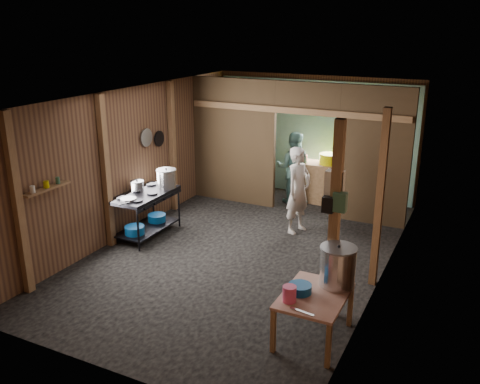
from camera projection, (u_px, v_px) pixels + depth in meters
The scene contains 42 objects.
floor at pixel (245, 250), 8.70m from camera, with size 4.50×7.00×0.00m, color black.
ceiling at pixel (246, 95), 7.88m from camera, with size 4.50×7.00×0.00m, color #3F3E3D.
wall_back at pixel (315, 136), 11.27m from camera, with size 4.50×0.00×2.60m, color brown.
wall_front at pixel (99, 264), 5.31m from camera, with size 4.50×0.00×2.60m, color brown.
wall_left at pixel (132, 161), 9.23m from camera, with size 0.00×7.00×2.60m, color brown.
wall_right at pixel (388, 197), 7.34m from camera, with size 0.00×7.00×2.60m, color brown.
partition_left at pixel (234, 141), 10.71m from camera, with size 1.85×0.10×2.60m, color #503B24.
partition_right at pixel (374, 157), 9.50m from camera, with size 1.35×0.10×2.60m, color #503B24.
partition_header at pixel (308, 98), 9.74m from camera, with size 1.30×0.10×0.60m, color #503B24.
turquoise_panel at pixel (314, 138), 11.23m from camera, with size 4.40×0.06×2.50m, color #84BFBB.
back_counter at pixel (318, 182), 10.95m from camera, with size 1.20×0.50×0.85m, color #9E744B.
wall_clock at pixel (326, 110), 10.89m from camera, with size 0.20×0.20×0.03m, color silver.
post_left_a at pixel (18, 206), 6.98m from camera, with size 0.10×0.12×2.60m, color #9E744B.
post_left_b at pixel (106, 172), 8.52m from camera, with size 0.10×0.12×2.60m, color #9E744B.
post_left_c at pixel (173, 147), 10.22m from camera, with size 0.10×0.12×2.60m, color #9E744B.
post_right at pixel (380, 200), 7.20m from camera, with size 0.10×0.12×2.60m, color #9E744B.
post_free at pixel (334, 222), 6.40m from camera, with size 0.12×0.12×2.60m, color #9E744B.
cross_beam at pixel (294, 110), 9.88m from camera, with size 4.40×0.12×0.12m, color #9E744B.
pan_lid_big at pixel (146, 138), 9.44m from camera, with size 0.34×0.34×0.03m, color slate.
pan_lid_small at pixel (159, 139), 9.81m from camera, with size 0.30×0.30×0.03m, color black.
wall_shelf at pixel (47, 189), 7.37m from camera, with size 0.14×0.80×0.03m, color #9E744B.
jar_white at pixel (32, 189), 7.13m from camera, with size 0.07×0.07×0.10m, color silver.
jar_yellow at pixel (46, 184), 7.35m from camera, with size 0.08×0.08×0.10m, color #C6BD07.
jar_green at pixel (58, 180), 7.53m from camera, with size 0.06×0.06×0.10m, color #315F45.
bag_white at pixel (334, 183), 6.34m from camera, with size 0.22×0.15×0.32m, color silver.
bag_green at pixel (340, 202), 6.23m from camera, with size 0.16×0.12×0.24m, color #315F45.
bag_black at pixel (328, 205), 6.29m from camera, with size 0.14×0.10×0.20m, color black.
gas_range at pixel (146, 214), 9.20m from camera, with size 0.70×1.36×0.80m, color black, non-canonical shape.
prep_table at pixel (313, 316), 6.21m from camera, with size 0.73×1.01×0.60m, color tan, non-canonical shape.
stove_pot_large at pixel (167, 179), 9.33m from camera, with size 0.36×0.36×0.36m, color silver, non-canonical shape.
stove_pot_med at pixel (137, 187), 9.14m from camera, with size 0.24×0.24×0.21m, color silver, non-canonical shape.
frying_pan at pixel (128, 199), 8.67m from camera, with size 0.27×0.49×0.07m, color slate, non-canonical shape.
blue_tub_front at pixel (135, 230), 8.96m from camera, with size 0.34×0.34×0.14m, color #0D498B.
blue_tub_back at pixel (157, 218), 9.52m from camera, with size 0.33×0.33×0.13m, color #0D498B.
stock_pot at pixel (338, 267), 6.26m from camera, with size 0.45×0.45×0.52m, color silver, non-canonical shape.
wash_basin at pixel (300, 289), 6.14m from camera, with size 0.28×0.28×0.11m, color #0D498B.
pink_bucket at pixel (289, 294), 5.93m from camera, with size 0.16×0.16×0.19m, color #E44878.
knife at pixel (302, 311), 5.74m from camera, with size 0.30×0.04×0.01m, color silver.
yellow_tub at pixel (329, 159), 10.69m from camera, with size 0.40×0.40×0.22m, color #C6BD07.
red_cup at pixel (305, 158), 10.93m from camera, with size 0.12×0.12×0.14m, color #B4261F.
cook at pixel (298, 190), 9.25m from camera, with size 0.58×0.38×1.58m, color beige.
worker_back at pixel (293, 168), 10.81m from camera, with size 0.74×0.57×1.51m, color slate.
Camera 1 is at (3.43, -7.16, 3.68)m, focal length 38.58 mm.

